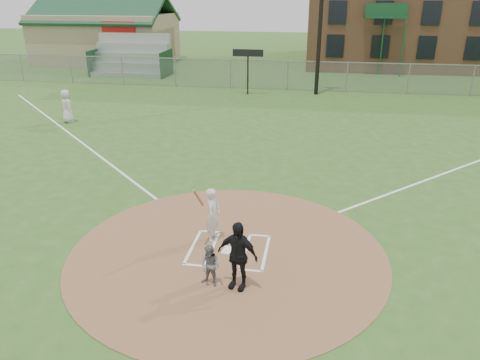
% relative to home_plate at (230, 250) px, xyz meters
% --- Properties ---
extents(ground, '(140.00, 140.00, 0.00)m').
position_rel_home_plate_xyz_m(ground, '(-0.05, -0.09, -0.03)').
color(ground, '#2F581E').
rests_on(ground, ground).
extents(dirt_circle, '(8.40, 8.40, 0.02)m').
position_rel_home_plate_xyz_m(dirt_circle, '(-0.05, -0.09, -0.02)').
color(dirt_circle, '#8A6241').
rests_on(dirt_circle, ground).
extents(home_plate, '(0.44, 0.44, 0.03)m').
position_rel_home_plate_xyz_m(home_plate, '(0.00, 0.00, 0.00)').
color(home_plate, white).
rests_on(home_plate, dirt_circle).
extents(foul_line_third, '(17.04, 17.04, 0.01)m').
position_rel_home_plate_xyz_m(foul_line_third, '(-9.05, 8.91, -0.03)').
color(foul_line_third, white).
rests_on(foul_line_third, ground).
extents(catcher, '(0.60, 0.54, 1.04)m').
position_rel_home_plate_xyz_m(catcher, '(-0.18, -1.58, 0.50)').
color(catcher, slate).
rests_on(catcher, dirt_circle).
extents(umpire, '(1.07, 0.66, 1.69)m').
position_rel_home_plate_xyz_m(umpire, '(0.46, -1.56, 0.83)').
color(umpire, black).
rests_on(umpire, dirt_circle).
extents(ondeck_player, '(0.99, 0.97, 1.71)m').
position_rel_home_plate_xyz_m(ondeck_player, '(-10.84, 11.56, 0.82)').
color(ondeck_player, silver).
rests_on(ondeck_player, ground).
extents(batters_boxes, '(2.08, 1.88, 0.01)m').
position_rel_home_plate_xyz_m(batters_boxes, '(-0.05, 0.06, -0.01)').
color(batters_boxes, white).
rests_on(batters_boxes, dirt_circle).
extents(batter_at_plate, '(0.60, 1.01, 1.78)m').
position_rel_home_plate_xyz_m(batter_at_plate, '(-0.58, 0.55, 0.76)').
color(batter_at_plate, silver).
rests_on(batter_at_plate, dirt_circle).
extents(outfield_fence, '(56.08, 0.08, 2.03)m').
position_rel_home_plate_xyz_m(outfield_fence, '(-0.05, 21.91, 0.98)').
color(outfield_fence, slate).
rests_on(outfield_fence, ground).
extents(bleachers, '(6.08, 3.20, 3.20)m').
position_rel_home_plate_xyz_m(bleachers, '(-13.05, 26.11, 1.56)').
color(bleachers, '#B7BABF').
rests_on(bleachers, ground).
extents(clubhouse, '(12.20, 8.71, 6.23)m').
position_rel_home_plate_xyz_m(clubhouse, '(-18.05, 32.90, 2.36)').
color(clubhouse, tan).
rests_on(clubhouse, ground).
extents(scoreboard_sign, '(2.00, 0.10, 2.93)m').
position_rel_home_plate_xyz_m(scoreboard_sign, '(-2.55, 20.11, 2.35)').
color(scoreboard_sign, black).
rests_on(scoreboard_sign, ground).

